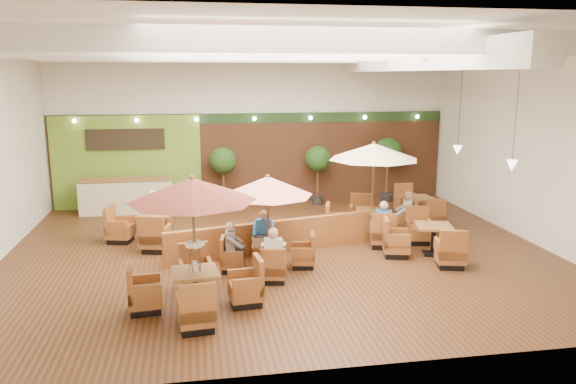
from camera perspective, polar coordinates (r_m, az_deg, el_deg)
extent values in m
plane|color=#381E0F|center=(14.76, -0.83, -6.14)|extent=(14.00, 14.00, 0.00)
cube|color=silver|center=(20.07, -3.51, 6.66)|extent=(14.00, 0.04, 5.50)
cube|color=silver|center=(8.36, 5.47, -0.71)|extent=(14.00, 0.04, 5.50)
cube|color=silver|center=(16.72, 23.66, 4.64)|extent=(0.04, 12.00, 5.50)
cube|color=white|center=(14.07, -0.90, 15.68)|extent=(14.00, 12.00, 0.04)
cube|color=brown|center=(20.15, -3.45, 3.38)|extent=(13.90, 0.10, 3.20)
cube|color=#1E3819|center=(19.98, -3.50, 7.50)|extent=(13.90, 0.12, 0.35)
cube|color=olive|center=(20.10, -16.01, 2.92)|extent=(5.00, 0.08, 3.20)
cube|color=black|center=(19.92, -16.17, 5.16)|extent=(2.60, 0.08, 0.70)
cube|color=white|center=(14.99, 12.82, 13.06)|extent=(0.60, 11.00, 0.60)
cube|color=white|center=(10.12, 2.70, 15.18)|extent=(13.60, 0.12, 0.45)
cube|color=white|center=(12.77, 0.03, 14.50)|extent=(13.60, 0.12, 0.45)
cube|color=white|center=(15.34, -1.66, 14.05)|extent=(13.60, 0.12, 0.45)
cube|color=white|center=(18.01, -2.90, 13.72)|extent=(13.60, 0.12, 0.45)
cylinder|color=black|center=(15.15, 22.26, 8.49)|extent=(0.01, 0.01, 3.20)
cone|color=white|center=(15.30, 21.79, 2.51)|extent=(0.28, 0.28, 0.28)
cylinder|color=black|center=(17.77, 17.14, 9.21)|extent=(0.01, 0.01, 3.20)
cone|color=white|center=(17.90, 16.83, 4.09)|extent=(0.28, 0.28, 0.28)
sphere|color=#FFEAC6|center=(20.01, -20.89, 6.75)|extent=(0.14, 0.14, 0.14)
sphere|color=#FFEAC6|center=(19.72, -15.15, 7.05)|extent=(0.14, 0.14, 0.14)
sphere|color=#FFEAC6|center=(19.63, -9.28, 7.29)|extent=(0.14, 0.14, 0.14)
sphere|color=#FFEAC6|center=(19.75, -3.43, 7.45)|extent=(0.14, 0.14, 0.14)
sphere|color=#FFEAC6|center=(20.07, 2.31, 7.53)|extent=(0.14, 0.14, 0.14)
sphere|color=#FFEAC6|center=(20.57, 7.81, 7.54)|extent=(0.14, 0.14, 0.14)
sphere|color=#FFEAC6|center=(21.26, 13.01, 7.48)|extent=(0.14, 0.14, 0.14)
cube|color=beige|center=(19.52, -16.08, -0.47)|extent=(3.00, 0.70, 1.10)
cube|color=brown|center=(19.41, -16.18, 1.26)|extent=(3.00, 0.75, 0.06)
cube|color=brown|center=(14.68, -0.72, -4.50)|extent=(6.03, 1.64, 0.85)
cube|color=brown|center=(11.29, -9.40, -8.06)|extent=(0.97, 0.97, 0.06)
cylinder|color=black|center=(11.41, -9.34, -9.78)|extent=(0.10, 0.10, 0.68)
cube|color=black|center=(11.55, -9.27, -11.45)|extent=(0.51, 0.51, 0.04)
cube|color=brown|center=(10.53, -9.27, -12.11)|extent=(0.70, 0.70, 0.33)
cube|color=brown|center=(10.16, -9.47, -11.12)|extent=(0.65, 0.17, 0.73)
cube|color=brown|center=(10.43, -10.98, -11.18)|extent=(0.14, 0.58, 0.29)
cube|color=brown|center=(10.48, -7.65, -10.94)|extent=(0.14, 0.58, 0.29)
cube|color=black|center=(10.63, -9.23, -13.28)|extent=(0.62, 0.62, 0.15)
cube|color=brown|center=(12.36, -9.37, -8.42)|extent=(0.70, 0.70, 0.33)
cube|color=brown|center=(12.51, -9.30, -6.66)|extent=(0.65, 0.17, 0.73)
cube|color=brown|center=(12.32, -8.00, -7.42)|extent=(0.14, 0.58, 0.29)
cube|color=brown|center=(12.27, -10.81, -7.61)|extent=(0.14, 0.58, 0.29)
cube|color=black|center=(12.45, -9.33, -9.45)|extent=(0.62, 0.62, 0.15)
cube|color=brown|center=(11.49, -14.32, -10.25)|extent=(0.70, 0.70, 0.33)
cube|color=brown|center=(11.33, -13.04, -8.81)|extent=(0.17, 0.65, 0.73)
cube|color=brown|center=(11.69, -14.41, -8.76)|extent=(0.58, 0.14, 0.29)
cube|color=brown|center=(11.13, -14.34, -9.83)|extent=(0.58, 0.14, 0.29)
cube|color=black|center=(11.58, -14.26, -11.34)|extent=(0.62, 0.62, 0.15)
cube|color=brown|center=(11.48, -4.33, -9.91)|extent=(0.70, 0.70, 0.33)
cube|color=brown|center=(11.38, -5.73, -8.47)|extent=(0.17, 0.65, 0.73)
cube|color=brown|center=(11.13, -4.04, -9.48)|extent=(0.58, 0.14, 0.29)
cube|color=brown|center=(11.68, -4.63, -8.43)|extent=(0.58, 0.14, 0.29)
cube|color=black|center=(11.57, -4.31, -11.01)|extent=(0.62, 0.62, 0.15)
cylinder|color=brown|center=(11.11, -9.49, -5.40)|extent=(0.06, 0.06, 2.59)
cone|color=#58211A|center=(10.84, -9.69, 0.25)|extent=(2.49, 2.49, 0.45)
sphere|color=brown|center=(10.79, -9.74, 1.44)|extent=(0.10, 0.10, 0.10)
cylinder|color=silver|center=(11.24, -9.42, -7.39)|extent=(0.10, 0.10, 0.22)
cube|color=brown|center=(13.33, -2.03, -5.27)|extent=(0.86, 0.86, 0.05)
cylinder|color=black|center=(13.43, -2.02, -6.53)|extent=(0.09, 0.09, 0.58)
cube|color=black|center=(13.53, -2.01, -7.78)|extent=(0.46, 0.46, 0.04)
cube|color=brown|center=(12.66, -1.51, -7.99)|extent=(0.63, 0.63, 0.28)
cube|color=brown|center=(12.36, -1.19, -7.17)|extent=(0.56, 0.17, 0.62)
cube|color=brown|center=(12.61, -2.69, -7.23)|extent=(0.15, 0.49, 0.25)
cube|color=brown|center=(12.60, -0.33, -7.23)|extent=(0.15, 0.49, 0.25)
cube|color=black|center=(12.73, -1.50, -8.85)|extent=(0.56, 0.56, 0.12)
cube|color=brown|center=(14.24, -2.48, -5.72)|extent=(0.63, 0.63, 0.28)
cube|color=brown|center=(14.37, -2.75, -4.44)|extent=(0.56, 0.17, 0.62)
cube|color=brown|center=(14.18, -1.44, -5.03)|extent=(0.15, 0.49, 0.25)
cube|color=brown|center=(14.20, -3.52, -5.03)|extent=(0.15, 0.49, 0.25)
cube|color=black|center=(14.30, -2.47, -6.49)|extent=(0.56, 0.56, 0.12)
cube|color=brown|center=(13.37, -5.62, -6.95)|extent=(0.63, 0.63, 0.28)
cube|color=brown|center=(13.33, -4.68, -5.78)|extent=(0.17, 0.56, 0.62)
cube|color=brown|center=(13.55, -5.55, -5.89)|extent=(0.49, 0.15, 0.25)
cube|color=brown|center=(13.07, -5.74, -6.58)|extent=(0.49, 0.15, 0.25)
cube|color=black|center=(13.43, -5.61, -7.77)|extent=(0.56, 0.56, 0.12)
cube|color=brown|center=(13.58, 1.52, -6.60)|extent=(0.63, 0.63, 0.28)
cube|color=brown|center=(13.42, 0.60, -5.62)|extent=(0.17, 0.56, 0.62)
cube|color=brown|center=(13.28, 1.57, -6.22)|extent=(0.49, 0.15, 0.25)
cube|color=brown|center=(13.77, 1.49, -5.56)|extent=(0.49, 0.15, 0.25)
cube|color=black|center=(13.64, 1.52, -7.41)|extent=(0.56, 0.56, 0.12)
cylinder|color=brown|center=(13.20, -2.05, -3.32)|extent=(0.06, 0.06, 2.21)
cone|color=#C77160|center=(12.99, -2.08, 0.62)|extent=(2.12, 2.12, 0.45)
sphere|color=brown|center=(12.95, -2.09, 1.62)|extent=(0.10, 0.10, 0.10)
cube|color=brown|center=(16.11, 8.52, -1.91)|extent=(1.11, 1.11, 0.06)
cylinder|color=black|center=(16.20, 8.48, -3.19)|extent=(0.11, 0.11, 0.70)
cube|color=black|center=(16.30, 8.44, -4.44)|extent=(0.59, 0.59, 0.04)
cube|color=brown|center=(15.31, 9.63, -4.41)|extent=(0.81, 0.81, 0.34)
cube|color=brown|center=(15.01, 10.28, -3.50)|extent=(0.66, 0.28, 0.74)
cube|color=brown|center=(15.23, 8.50, -3.62)|extent=(0.24, 0.58, 0.30)
cube|color=brown|center=(15.27, 10.81, -3.67)|extent=(0.24, 0.58, 0.30)
cube|color=black|center=(15.38, 9.60, -5.28)|extent=(0.72, 0.72, 0.15)
cube|color=brown|center=(17.15, 7.43, -2.57)|extent=(0.81, 0.81, 0.34)
cube|color=brown|center=(17.30, 6.96, -1.35)|extent=(0.66, 0.28, 0.74)
cube|color=brown|center=(17.11, 8.48, -1.91)|extent=(0.24, 0.58, 0.30)
cube|color=brown|center=(17.09, 6.42, -1.86)|extent=(0.24, 0.58, 0.30)
cube|color=black|center=(17.21, 7.41, -3.36)|extent=(0.72, 0.72, 0.15)
cube|color=brown|center=(15.95, 5.02, -3.62)|extent=(0.81, 0.81, 0.34)
cube|color=brown|center=(16.00, 5.89, -2.41)|extent=(0.28, 0.66, 0.74)
cube|color=brown|center=(16.19, 5.06, -2.61)|extent=(0.58, 0.24, 0.30)
cube|color=brown|center=(15.59, 5.01, -3.17)|extent=(0.58, 0.24, 0.30)
cube|color=black|center=(16.01, 5.01, -4.46)|extent=(0.72, 0.72, 0.15)
cube|color=brown|center=(16.56, 11.78, -3.25)|extent=(0.81, 0.81, 0.34)
cube|color=brown|center=(16.32, 11.06, -2.29)|extent=(0.28, 0.66, 0.74)
cube|color=brown|center=(16.21, 11.92, -2.81)|extent=(0.58, 0.24, 0.30)
cube|color=brown|center=(16.80, 11.72, -2.28)|extent=(0.58, 0.24, 0.30)
cube|color=black|center=(16.62, 11.75, -4.06)|extent=(0.72, 0.72, 0.15)
cylinder|color=brown|center=(15.99, 8.58, 0.04)|extent=(0.06, 0.06, 2.65)
cone|color=beige|center=(15.80, 8.70, 4.10)|extent=(2.54, 2.54, 0.45)
sphere|color=brown|center=(15.77, 8.73, 4.93)|extent=(0.10, 0.10, 0.10)
cube|color=brown|center=(16.01, -13.19, -2.17)|extent=(1.10, 1.10, 0.06)
cylinder|color=black|center=(16.10, -13.12, -3.46)|extent=(0.11, 0.11, 0.70)
cube|color=black|center=(16.20, -13.06, -4.73)|extent=(0.58, 0.58, 0.04)
cube|color=brown|center=(15.15, -13.32, -4.73)|extent=(0.80, 0.80, 0.34)
cube|color=brown|center=(14.80, -13.18, -3.83)|extent=(0.67, 0.26, 0.75)
cube|color=brown|center=(15.19, -14.47, -3.91)|extent=(0.23, 0.59, 0.30)
cube|color=brown|center=(15.00, -12.24, -4.00)|extent=(0.23, 0.59, 0.30)
cube|color=black|center=(15.22, -13.28, -5.62)|extent=(0.71, 0.71, 0.15)
cube|color=brown|center=(17.10, -12.92, -2.82)|extent=(0.80, 0.80, 0.34)
cube|color=brown|center=(17.29, -13.15, -1.58)|extent=(0.67, 0.26, 0.75)
cube|color=brown|center=(16.96, -11.96, -2.15)|extent=(0.23, 0.59, 0.30)
cube|color=brown|center=(17.14, -13.94, -2.10)|extent=(0.23, 0.59, 0.30)
cube|color=black|center=(17.16, -12.89, -3.61)|extent=(0.71, 0.71, 0.15)
cube|color=brown|center=(16.22, -16.69, -3.82)|extent=(0.80, 0.80, 0.34)
cube|color=brown|center=(16.17, -15.78, -2.64)|extent=(0.26, 0.67, 0.75)
cube|color=brown|center=(16.44, -16.35, -2.82)|extent=(0.59, 0.23, 0.30)
cube|color=brown|center=(15.89, -17.13, -3.37)|extent=(0.59, 0.23, 0.30)
cube|color=black|center=(16.28, -16.64, -4.65)|extent=(0.71, 0.71, 0.15)
cylinder|color=silver|center=(15.98, -13.21, -1.68)|extent=(0.10, 0.10, 0.22)
cube|color=brown|center=(14.86, 14.60, -3.38)|extent=(1.08, 1.08, 0.06)
cylinder|color=black|center=(14.96, 14.53, -4.74)|extent=(0.10, 0.10, 0.69)
cube|color=black|center=(15.07, 14.45, -6.07)|extent=(0.57, 0.57, 0.04)
cube|color=brown|center=(14.12, 16.15, -6.13)|extent=(0.79, 0.79, 0.33)
cube|color=brown|center=(13.84, 16.95, -5.19)|extent=(0.66, 0.26, 0.73)
cube|color=brown|center=(14.00, 14.98, -5.32)|extent=(0.22, 0.58, 0.29)
cube|color=brown|center=(14.13, 17.41, -5.31)|extent=(0.22, 0.58, 0.29)
cube|color=black|center=(14.20, 16.10, -7.06)|extent=(0.70, 0.70, 0.15)
cube|color=brown|center=(15.85, 13.05, -4.00)|extent=(0.79, 0.79, 0.33)
cube|color=brown|center=(15.98, 12.53, -2.68)|extent=(0.66, 0.26, 0.73)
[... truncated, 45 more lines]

